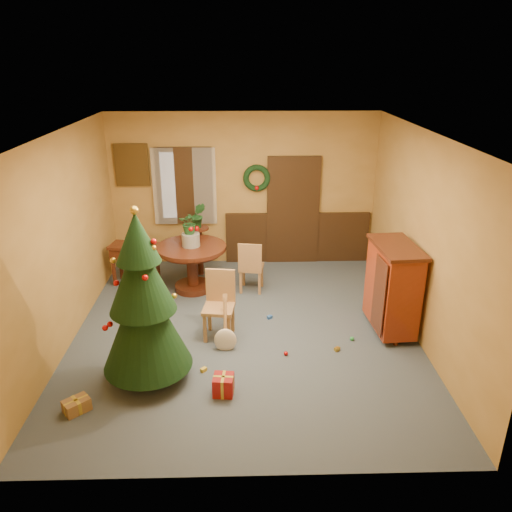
{
  "coord_description": "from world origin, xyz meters",
  "views": [
    {
      "loc": [
        -0.01,
        -6.48,
        3.86
      ],
      "look_at": [
        0.18,
        0.4,
        1.06
      ],
      "focal_mm": 35.0,
      "sensor_mm": 36.0,
      "label": 1
    }
  ],
  "objects_px": {
    "dining_table": "(192,259)",
    "sideboard": "(393,286)",
    "chair_near": "(219,302)",
    "christmas_tree": "(143,302)",
    "writing_desk": "(135,255)"
  },
  "relations": [
    {
      "from": "dining_table",
      "to": "christmas_tree",
      "type": "xyz_separation_m",
      "value": [
        -0.33,
        -2.57,
        0.51
      ]
    },
    {
      "from": "dining_table",
      "to": "christmas_tree",
      "type": "distance_m",
      "value": 2.64
    },
    {
      "from": "chair_near",
      "to": "writing_desk",
      "type": "xyz_separation_m",
      "value": [
        -1.57,
        1.79,
        0.03
      ]
    },
    {
      "from": "dining_table",
      "to": "writing_desk",
      "type": "xyz_separation_m",
      "value": [
        -1.03,
        0.28,
        -0.01
      ]
    },
    {
      "from": "dining_table",
      "to": "writing_desk",
      "type": "bearing_deg",
      "value": 164.94
    },
    {
      "from": "writing_desk",
      "to": "chair_near",
      "type": "bearing_deg",
      "value": -48.75
    },
    {
      "from": "writing_desk",
      "to": "dining_table",
      "type": "bearing_deg",
      "value": -15.06
    },
    {
      "from": "christmas_tree",
      "to": "dining_table",
      "type": "bearing_deg",
      "value": 82.76
    },
    {
      "from": "chair_near",
      "to": "sideboard",
      "type": "relative_size",
      "value": 0.73
    },
    {
      "from": "writing_desk",
      "to": "sideboard",
      "type": "height_order",
      "value": "sideboard"
    },
    {
      "from": "chair_near",
      "to": "christmas_tree",
      "type": "distance_m",
      "value": 1.47
    },
    {
      "from": "dining_table",
      "to": "sideboard",
      "type": "height_order",
      "value": "sideboard"
    },
    {
      "from": "chair_near",
      "to": "writing_desk",
      "type": "bearing_deg",
      "value": 131.25
    },
    {
      "from": "chair_near",
      "to": "sideboard",
      "type": "distance_m",
      "value": 2.52
    },
    {
      "from": "dining_table",
      "to": "christmas_tree",
      "type": "bearing_deg",
      "value": -97.24
    }
  ]
}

